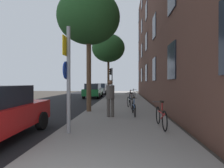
# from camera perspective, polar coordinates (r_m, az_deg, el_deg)

# --- Properties ---
(ground_plane) EXTENTS (41.80, 41.80, 0.00)m
(ground_plane) POSITION_cam_1_polar(r_m,az_deg,el_deg) (17.09, -8.38, -5.39)
(ground_plane) COLOR #332D28
(road_asphalt) EXTENTS (7.00, 38.00, 0.01)m
(road_asphalt) POSITION_cam_1_polar(r_m,az_deg,el_deg) (17.66, -15.08, -5.20)
(road_asphalt) COLOR black
(road_asphalt) RESTS_ON ground
(sidewalk) EXTENTS (4.20, 38.00, 0.12)m
(sidewalk) POSITION_cam_1_polar(r_m,az_deg,el_deg) (16.69, 3.48, -5.32)
(sidewalk) COLOR gray
(sidewalk) RESTS_ON ground
(building_facade) EXTENTS (0.56, 27.00, 13.48)m
(building_facade) POSITION_cam_1_polar(r_m,az_deg,el_deg) (17.05, 12.66, 17.55)
(building_facade) COLOR #513328
(building_facade) RESTS_ON ground
(sign_post) EXTENTS (0.16, 0.60, 3.37)m
(sign_post) POSITION_cam_1_polar(r_m,az_deg,el_deg) (5.93, -13.66, 3.26)
(sign_post) COLOR gray
(sign_post) RESTS_ON sidewalk
(traffic_light) EXTENTS (0.43, 0.24, 3.46)m
(traffic_light) POSITION_cam_1_polar(r_m,az_deg,el_deg) (22.94, -0.23, 2.32)
(traffic_light) COLOR black
(traffic_light) RESTS_ON sidewalk
(tree_near) EXTENTS (3.50, 3.50, 6.73)m
(tree_near) POSITION_cam_1_polar(r_m,az_deg,el_deg) (10.91, -7.28, 19.80)
(tree_near) COLOR brown
(tree_near) RESTS_ON sidewalk
(tree_far) EXTENTS (3.74, 3.74, 7.15)m
(tree_far) POSITION_cam_1_polar(r_m,az_deg,el_deg) (21.16, -1.14, 11.12)
(tree_far) COLOR brown
(tree_far) RESTS_ON sidewalk
(bicycle_0) EXTENTS (0.42, 1.74, 0.97)m
(bicycle_0) POSITION_cam_1_polar(r_m,az_deg,el_deg) (6.83, 15.11, -9.88)
(bicycle_0) COLOR black
(bicycle_0) RESTS_ON sidewalk
(bicycle_1) EXTENTS (0.42, 1.69, 0.91)m
(bicycle_1) POSITION_cam_1_polar(r_m,az_deg,el_deg) (9.09, 6.83, -7.48)
(bicycle_1) COLOR black
(bicycle_1) RESTS_ON sidewalk
(bicycle_2) EXTENTS (0.49, 1.75, 0.98)m
(bicycle_2) POSITION_cam_1_polar(r_m,az_deg,el_deg) (11.47, 5.64, -5.67)
(bicycle_2) COLOR black
(bicycle_2) RESTS_ON sidewalk
(bicycle_3) EXTENTS (0.42, 1.66, 0.94)m
(bicycle_3) POSITION_cam_1_polar(r_m,az_deg,el_deg) (13.86, 5.70, -4.71)
(bicycle_3) COLOR black
(bicycle_3) RESTS_ON sidewalk
(bicycle_4) EXTENTS (0.48, 1.74, 0.99)m
(bicycle_4) POSITION_cam_1_polar(r_m,az_deg,el_deg) (16.25, 5.92, -3.89)
(bicycle_4) COLOR black
(bicycle_4) RESTS_ON sidewalk
(bicycle_5) EXTENTS (0.54, 1.69, 0.99)m
(bicycle_5) POSITION_cam_1_polar(r_m,az_deg,el_deg) (18.66, 6.81, -3.34)
(bicycle_5) COLOR black
(bicycle_5) RESTS_ON sidewalk
(pedestrian_0) EXTENTS (0.52, 0.52, 1.73)m
(pedestrian_0) POSITION_cam_1_polar(r_m,az_deg,el_deg) (8.57, -0.53, -3.68)
(pedestrian_0) COLOR #4C4742
(pedestrian_0) RESTS_ON sidewalk
(car_1) EXTENTS (1.83, 4.41, 1.62)m
(car_1) POSITION_cam_1_polar(r_m,az_deg,el_deg) (20.91, -5.90, -2.02)
(car_1) COLOR #19662D
(car_1) RESTS_ON road_asphalt
(car_2) EXTENTS (1.93, 4.25, 1.62)m
(car_2) POSITION_cam_1_polar(r_m,az_deg,el_deg) (27.46, -3.38, -1.46)
(car_2) COLOR #B7B7BC
(car_2) RESTS_ON road_asphalt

